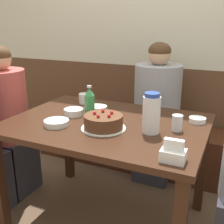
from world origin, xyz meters
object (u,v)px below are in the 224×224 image
at_px(soju_bottle, 90,101).
at_px(person_dark_striped, 7,126).
at_px(glass_tumbler_short, 177,123).
at_px(glass_water_tall, 84,98).
at_px(bowl_sauce_shallow, 197,120).
at_px(person_pale_blue_shirt, 156,115).
at_px(birthday_cake, 103,122).
at_px(water_pitcher, 151,113).
at_px(bench_seat, 145,146).
at_px(bowl_side_dish, 74,112).
at_px(bowl_soup_white, 57,123).
at_px(bowl_rice_small, 97,108).
at_px(napkin_holder, 173,153).

bearing_deg(soju_bottle, person_dark_striped, -175.75).
bearing_deg(glass_tumbler_short, glass_water_tall, 161.08).
height_order(bowl_sauce_shallow, glass_tumbler_short, glass_tumbler_short).
bearing_deg(soju_bottle, person_pale_blue_shirt, 65.43).
distance_m(glass_water_tall, person_dark_striped, 0.63).
bearing_deg(glass_water_tall, glass_tumbler_short, -18.92).
xyz_separation_m(birthday_cake, glass_tumbler_short, (0.39, 0.15, 0.01)).
bearing_deg(water_pitcher, bench_seat, 108.78).
distance_m(bowl_side_dish, bowl_sauce_shallow, 0.79).
height_order(bowl_soup_white, glass_water_tall, glass_water_tall).
xyz_separation_m(bowl_rice_small, bowl_side_dish, (-0.09, -0.17, 0.01)).
bearing_deg(napkin_holder, bowl_sauce_shallow, 87.74).
distance_m(bench_seat, soju_bottle, 0.98).
height_order(napkin_holder, glass_tumbler_short, napkin_holder).
bearing_deg(bowl_soup_white, bowl_sauce_shallow, 28.20).
height_order(soju_bottle, bowl_sauce_shallow, soju_bottle).
bearing_deg(person_dark_striped, water_pitcher, -3.81).
distance_m(birthday_cake, bowl_side_dish, 0.32).
bearing_deg(bowl_soup_white, glass_tumbler_short, 17.95).
height_order(bench_seat, person_pale_blue_shirt, person_pale_blue_shirt).
bearing_deg(bowl_side_dish, person_dark_striped, 179.84).
xyz_separation_m(bowl_side_dish, bowl_sauce_shallow, (0.77, 0.20, -0.01)).
height_order(bench_seat, bowl_soup_white, bowl_soup_white).
distance_m(water_pitcher, bowl_rice_small, 0.54).
bearing_deg(soju_bottle, birthday_cake, -44.38).
bearing_deg(napkin_holder, bench_seat, 112.79).
xyz_separation_m(bowl_soup_white, glass_tumbler_short, (0.67, 0.22, 0.03)).
relative_size(bench_seat, person_dark_striped, 1.86).
bearing_deg(person_pale_blue_shirt, napkin_holder, 19.41).
bearing_deg(bowl_sauce_shallow, glass_water_tall, 175.11).
xyz_separation_m(soju_bottle, glass_water_tall, (-0.17, 0.22, -0.06)).
relative_size(water_pitcher, soju_bottle, 1.15).
bearing_deg(bowl_sauce_shallow, birthday_cake, -145.02).
distance_m(napkin_holder, glass_tumbler_short, 0.38).
distance_m(water_pitcher, bowl_side_dish, 0.57).
relative_size(napkin_holder, bowl_soup_white, 0.74).
height_order(bowl_side_dish, glass_water_tall, glass_water_tall).
distance_m(bowl_sauce_shallow, person_pale_blue_shirt, 0.64).
bearing_deg(water_pitcher, bowl_side_dish, 172.19).
bearing_deg(soju_bottle, bowl_soup_white, -107.71).
distance_m(napkin_holder, bowl_soup_white, 0.75).
relative_size(soju_bottle, glass_water_tall, 2.57).
distance_m(water_pitcher, napkin_holder, 0.35).
height_order(bowl_side_dish, bowl_sauce_shallow, bowl_side_dish).
distance_m(bench_seat, glass_water_tall, 0.84).
xyz_separation_m(birthday_cake, bowl_sauce_shallow, (0.48, 0.34, -0.02)).
height_order(water_pitcher, bowl_rice_small, water_pitcher).
xyz_separation_m(water_pitcher, glass_tumbler_short, (0.13, 0.09, -0.07)).
relative_size(napkin_holder, bowl_side_dish, 0.86).
xyz_separation_m(bench_seat, birthday_cake, (0.03, -0.94, 0.56)).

